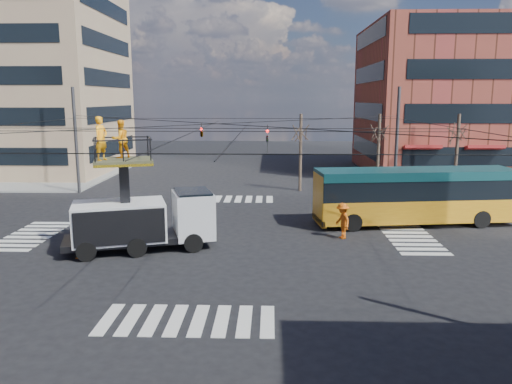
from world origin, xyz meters
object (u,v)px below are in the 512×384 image
object	(u,v)px
city_bus	(415,195)
flagger	(343,221)
utility_truck	(143,207)
traffic_cone	(81,250)
worker_ground	(105,222)

from	to	relation	value
city_bus	flagger	bearing A→B (deg)	-153.03
utility_truck	city_bus	world-z (taller)	utility_truck
utility_truck	flagger	distance (m)	10.10
city_bus	traffic_cone	size ratio (longest dim) A/B	16.52
traffic_cone	city_bus	bearing A→B (deg)	21.55
traffic_cone	utility_truck	bearing A→B (deg)	29.48
city_bus	traffic_cone	bearing A→B (deg)	-165.91
city_bus	flagger	world-z (taller)	city_bus
utility_truck	city_bus	xyz separation A→B (m)	(14.36, 5.24, -0.33)
worker_ground	utility_truck	bearing A→B (deg)	-116.66
utility_truck	city_bus	size ratio (longest dim) A/B	0.63
city_bus	worker_ground	world-z (taller)	city_bus
worker_ground	flagger	distance (m)	12.20
city_bus	traffic_cone	world-z (taller)	city_bus
traffic_cone	worker_ground	xyz separation A→B (m)	(0.19, 2.83, 0.60)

